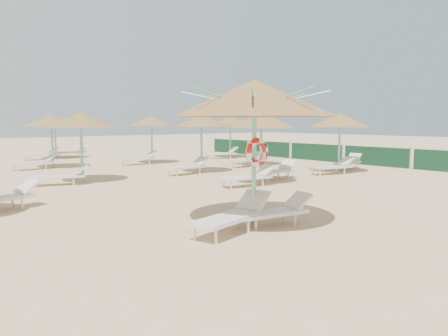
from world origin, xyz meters
TOP-DOWN VIEW (x-y plane):
  - ground at (0.00, 0.00)m, footprint 120.00×120.00m
  - main_palapa at (-0.00, 0.37)m, footprint 3.65×3.65m
  - lounger_main_a at (-0.81, 0.10)m, footprint 2.24×1.16m
  - lounger_main_b at (0.27, -0.05)m, footprint 1.98×0.85m
  - palapa_field at (3.13, 11.91)m, footprint 20.55×18.97m
  - windbreak_fence at (14.00, 9.96)m, footprint 0.08×19.84m

SIDE VIEW (x-z plane):
  - ground at x=0.00m, z-range 0.00..0.00m
  - lounger_main_b at x=0.27m, z-range -0.02..0.68m
  - lounger_main_a at x=-0.81m, z-range -0.02..0.76m
  - windbreak_fence at x=14.00m, z-range -0.05..1.05m
  - palapa_field at x=3.13m, z-range 0.94..3.66m
  - main_palapa at x=0.00m, z-range 1.21..4.48m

